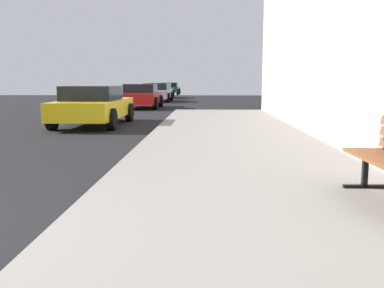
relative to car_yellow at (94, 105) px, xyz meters
name	(u,v)px	position (x,y,z in m)	size (l,w,h in m)	color
sidewalk	(284,255)	(4.24, -10.41, -0.57)	(4.00, 32.00, 0.15)	gray
car_yellow	(94,105)	(0.00, 0.00, 0.00)	(1.98, 4.47, 1.27)	yellow
car_red	(141,96)	(0.19, 8.83, 0.00)	(1.98, 4.03, 1.27)	red
car_white	(157,92)	(0.15, 16.30, 0.00)	(2.02, 4.43, 1.27)	white
car_blue	(161,90)	(-0.23, 22.71, 0.00)	(2.01, 4.21, 1.27)	#233899
car_green	(170,89)	(-0.21, 31.12, 0.00)	(2.03, 4.04, 1.27)	#196638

